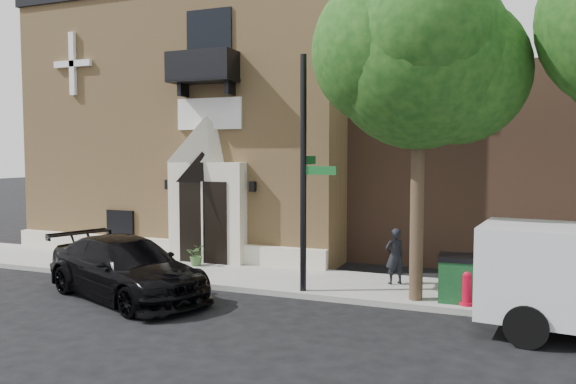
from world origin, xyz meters
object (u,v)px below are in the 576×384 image
object	(u,v)px
black_sedan	(126,268)
fire_hydrant	(467,287)
pedestrian_near	(395,256)
street_sign	(304,173)
dumpster	(475,279)

from	to	relation	value
black_sedan	fire_hydrant	xyz separation A→B (m)	(8.07, 1.91, -0.20)
black_sedan	pedestrian_near	xyz separation A→B (m)	(6.11, 3.38, 0.14)
street_sign	dumpster	world-z (taller)	street_sign
black_sedan	pedestrian_near	world-z (taller)	pedestrian_near
black_sedan	pedestrian_near	size ratio (longest dim) A/B	3.49
street_sign	pedestrian_near	xyz separation A→B (m)	(1.99, 1.59, -2.24)
black_sedan	dumpster	world-z (taller)	black_sedan
pedestrian_near	dumpster	bearing A→B (deg)	112.86
black_sedan	street_sign	bearing A→B (deg)	-45.42
street_sign	fire_hydrant	world-z (taller)	street_sign
dumpster	street_sign	bearing A→B (deg)	-176.25
black_sedan	street_sign	size ratio (longest dim) A/B	0.88
fire_hydrant	dumpster	bearing A→B (deg)	68.24
fire_hydrant	street_sign	bearing A→B (deg)	-178.17
fire_hydrant	pedestrian_near	distance (m)	2.47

